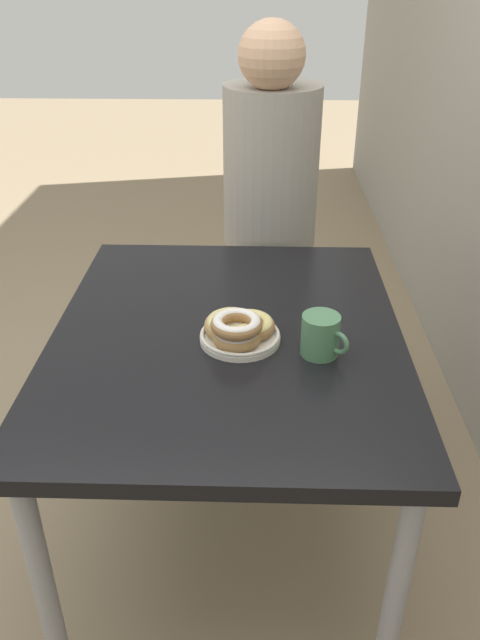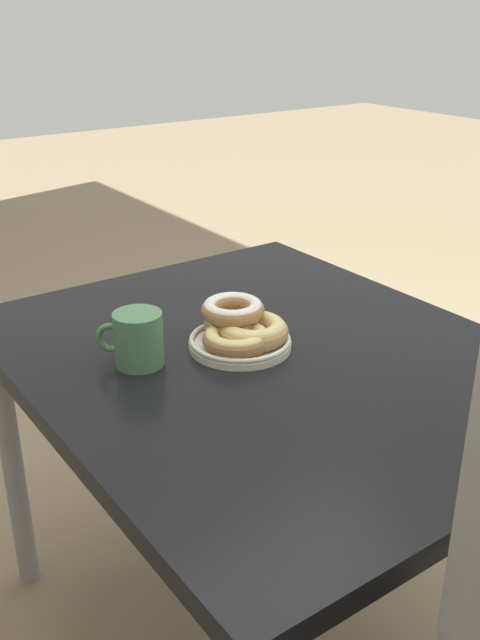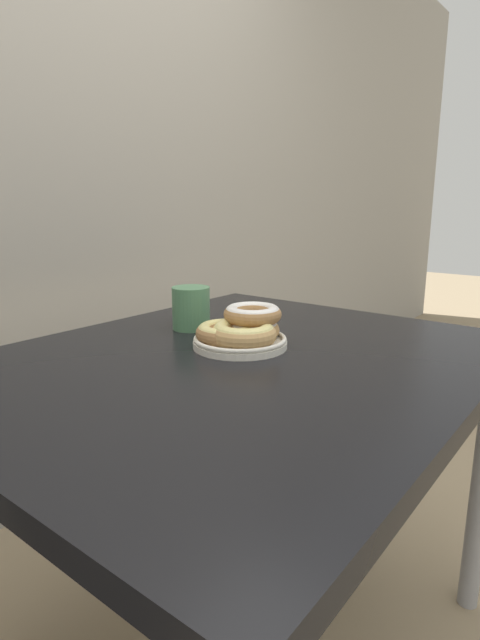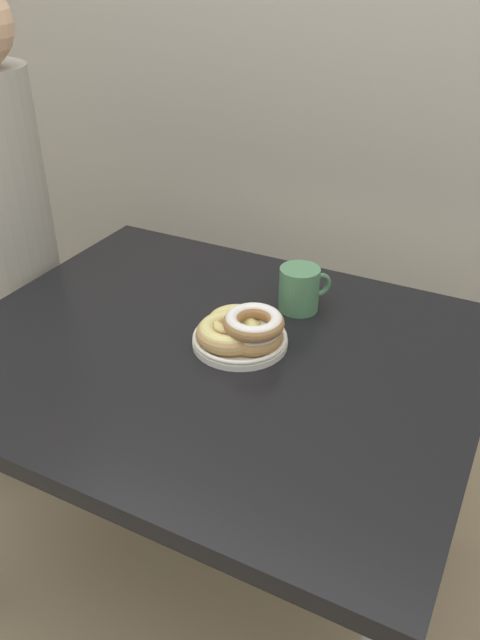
# 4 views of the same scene
# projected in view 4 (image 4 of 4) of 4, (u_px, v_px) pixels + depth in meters

# --- Properties ---
(ground_plane) EXTENTS (14.00, 14.00, 0.00)m
(ground_plane) POSITION_uv_depth(u_px,v_px,m) (179.00, 633.00, 1.55)
(ground_plane) COLOR #937F60
(wall_back) EXTENTS (8.00, 0.05, 2.60)m
(wall_back) POSITION_uv_depth(u_px,v_px,m) (371.00, 12.00, 1.72)
(wall_back) COLOR #9E998E
(wall_back) RESTS_ON ground_plane
(dining_table) EXTENTS (1.10, 0.90, 0.74)m
(dining_table) POSITION_uv_depth(u_px,v_px,m) (214.00, 375.00, 1.36)
(dining_table) COLOR black
(dining_table) RESTS_ON ground_plane
(donut_plate) EXTENTS (0.23, 0.22, 0.09)m
(donut_plate) POSITION_uv_depth(u_px,v_px,m) (241.00, 330.00, 1.30)
(donut_plate) COLOR silver
(donut_plate) RESTS_ON dining_table
(coffee_mug) EXTENTS (0.10, 0.11, 0.10)m
(coffee_mug) POSITION_uv_depth(u_px,v_px,m) (300.00, 288.00, 1.43)
(coffee_mug) COLOR #4C7F56
(coffee_mug) RESTS_ON dining_table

